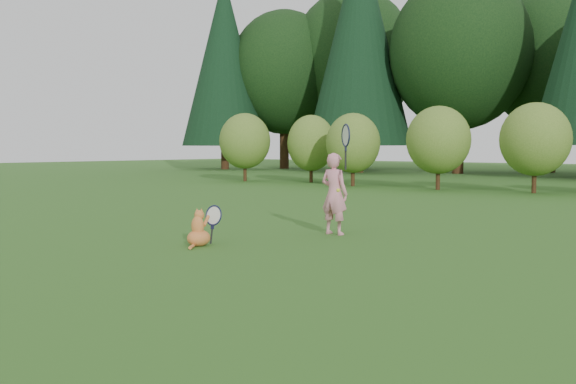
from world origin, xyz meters
The scene contains 5 objects.
ground centered at (0.00, 0.00, 0.00)m, with size 100.00×100.00×0.00m, color #235317.
shrub_row centered at (0.00, 13.00, 1.40)m, with size 28.00×3.00×2.80m, color #466820, non-canonical shape.
child centered at (0.64, 1.44, 0.69)m, with size 0.71×0.42×1.97m.
cat centered at (-0.17, -0.74, 0.27)m, with size 0.46×0.75×0.72m.
tennis_ball centered at (0.99, 1.03, 0.75)m, with size 0.06×0.06×0.06m.
Camera 1 is at (6.58, -6.92, 1.40)m, focal length 40.00 mm.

